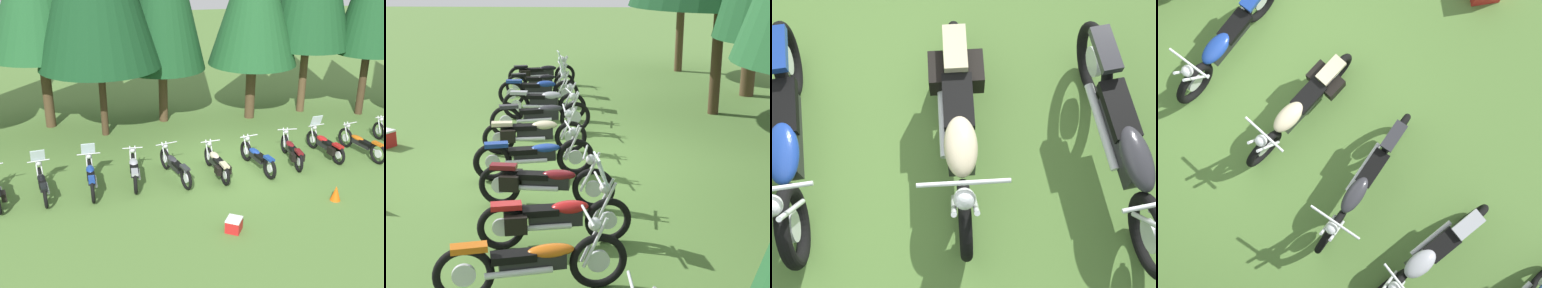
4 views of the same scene
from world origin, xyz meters
TOP-DOWN VIEW (x-y plane):
  - ground_plane at (0.00, 0.00)m, footprint 80.00×80.00m
  - motorcycle_3 at (-3.51, -0.31)m, footprint 0.67×2.19m
  - motorcycle_4 at (-2.15, -0.25)m, footprint 0.94×2.35m
  - motorcycle_5 at (-0.72, -0.30)m, footprint 0.77×2.23m
  - motorcycle_6 at (0.77, -0.09)m, footprint 0.80×2.29m

SIDE VIEW (x-z plane):
  - ground_plane at x=0.00m, z-range 0.00..0.00m
  - motorcycle_6 at x=0.77m, z-range -0.07..0.95m
  - motorcycle_5 at x=-0.72m, z-range -0.05..0.95m
  - motorcycle_4 at x=-2.15m, z-range -0.05..0.97m
  - motorcycle_3 at x=-3.51m, z-range -0.04..0.97m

